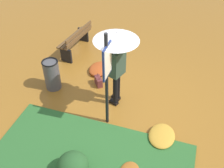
# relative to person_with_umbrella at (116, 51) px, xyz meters

# --- Properties ---
(ground_plane) EXTENTS (18.00, 18.00, 0.00)m
(ground_plane) POSITION_rel_person_with_umbrella_xyz_m (0.13, 0.19, -1.55)
(ground_plane) COLOR #9E6623
(person_with_umbrella) EXTENTS (0.96, 0.96, 2.04)m
(person_with_umbrella) POSITION_rel_person_with_umbrella_xyz_m (0.00, 0.00, 0.00)
(person_with_umbrella) COLOR black
(person_with_umbrella) RESTS_ON ground_plane
(info_sign_post) EXTENTS (0.44, 0.07, 2.30)m
(info_sign_post) POSITION_rel_person_with_umbrella_xyz_m (0.63, 0.00, -0.11)
(info_sign_post) COLOR black
(info_sign_post) RESTS_ON ground_plane
(handbag) EXTENTS (0.32, 0.30, 0.37)m
(handbag) POSITION_rel_person_with_umbrella_xyz_m (-0.54, -0.65, -1.42)
(handbag) COLOR brown
(handbag) RESTS_ON ground_plane
(park_bench) EXTENTS (1.40, 0.56, 0.75)m
(park_bench) POSITION_rel_person_with_umbrella_xyz_m (-1.89, -1.89, -1.15)
(park_bench) COLOR black
(park_bench) RESTS_ON ground_plane
(trash_bin) EXTENTS (0.42, 0.42, 0.83)m
(trash_bin) POSITION_rel_person_with_umbrella_xyz_m (-0.08, -1.75, -1.13)
(trash_bin) COLOR #4C4C51
(trash_bin) RESTS_ON ground_plane
(shrub_cluster) EXTENTS (0.66, 0.60, 0.54)m
(shrub_cluster) POSITION_rel_person_with_umbrella_xyz_m (2.14, -0.19, -1.30)
(shrub_cluster) COLOR #285628
(shrub_cluster) RESTS_ON ground_plane
(leaf_pile_near_person) EXTENTS (0.70, 0.56, 0.15)m
(leaf_pile_near_person) POSITION_rel_person_with_umbrella_xyz_m (-1.12, -0.85, -1.47)
(leaf_pile_near_person) COLOR #B74C1E
(leaf_pile_near_person) RESTS_ON ground_plane
(leaf_pile_far_path) EXTENTS (0.70, 0.56, 0.15)m
(leaf_pile_far_path) POSITION_rel_person_with_umbrella_xyz_m (0.71, 1.27, -1.47)
(leaf_pile_far_path) COLOR gold
(leaf_pile_far_path) RESTS_ON ground_plane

